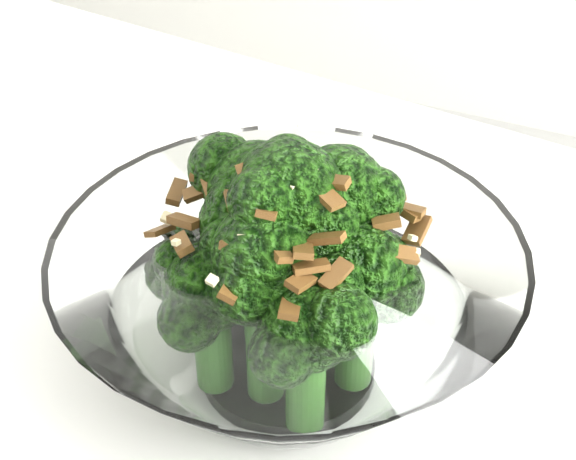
% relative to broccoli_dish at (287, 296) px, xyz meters
% --- Properties ---
extents(broccoli_dish, '(0.25, 0.25, 0.15)m').
position_rel_broccoli_dish_xyz_m(broccoli_dish, '(0.00, 0.00, 0.00)').
color(broccoli_dish, white).
rests_on(broccoli_dish, table).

